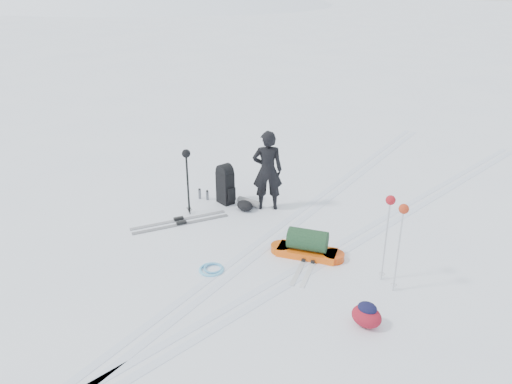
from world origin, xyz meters
TOP-DOWN VIEW (x-y plane):
  - ground at (0.00, 0.00)m, footprint 200.00×200.00m
  - ski_tracks at (0.61, 0.88)m, footprint 3.38×17.97m
  - skier at (-0.91, 1.44)m, footprint 0.77×0.74m
  - pulk_sled at (0.87, 0.25)m, footprint 1.43×0.82m
  - expedition_rucksack at (-1.75, 1.11)m, footprint 1.02×0.47m
  - ski_poles_black at (-2.08, 0.20)m, footprint 0.20×0.18m
  - ski_poles_silver at (2.44, 0.27)m, footprint 0.45×0.34m
  - touring_skis_grey at (-1.93, -0.24)m, footprint 1.22×1.94m
  - touring_skis_white at (1.01, 0.11)m, footprint 0.78×1.71m
  - rope_coil at (-0.17, -1.18)m, footprint 0.54×0.54m
  - small_daypack at (2.62, -0.90)m, footprint 0.51×0.42m
  - thermos_pair at (-2.35, 0.93)m, footprint 0.26×0.15m
  - stuff_sack at (-1.22, 1.04)m, footprint 0.43×0.36m

SIDE VIEW (x-z plane):
  - ground at x=0.00m, z-range 0.00..0.00m
  - ski_tracks at x=0.61m, z-range 0.00..0.01m
  - touring_skis_white at x=1.01m, z-range -0.02..0.05m
  - touring_skis_grey at x=-1.93m, z-range -0.02..0.05m
  - rope_coil at x=-0.17m, z-range 0.00..0.05m
  - thermos_pair at x=-2.35m, z-range -0.01..0.24m
  - stuff_sack at x=-1.22m, z-range 0.00..0.23m
  - small_daypack at x=2.62m, z-range -0.01..0.39m
  - pulk_sled at x=0.87m, z-range -0.06..0.46m
  - expedition_rucksack at x=-1.75m, z-range -0.04..0.89m
  - skier at x=-0.91m, z-range 0.00..1.78m
  - ski_poles_black at x=-2.08m, z-range 0.46..1.92m
  - ski_poles_silver at x=2.44m, z-range 0.53..2.09m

